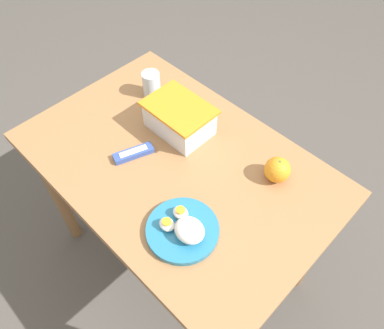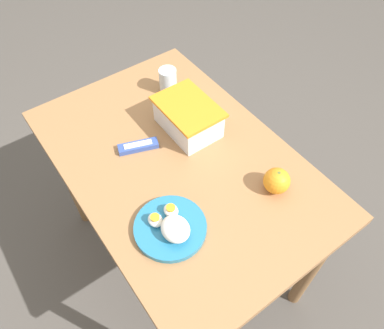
# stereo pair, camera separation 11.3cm
# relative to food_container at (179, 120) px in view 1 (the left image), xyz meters

# --- Properties ---
(ground_plane) EXTENTS (10.00, 10.00, 0.00)m
(ground_plane) POSITION_rel_food_container_xyz_m (0.09, -0.10, -0.75)
(ground_plane) COLOR #4C4742
(table) EXTENTS (1.00, 0.66, 0.70)m
(table) POSITION_rel_food_container_xyz_m (0.09, -0.10, -0.15)
(table) COLOR #996B42
(table) RESTS_ON ground_plane
(food_container) EXTENTS (0.22, 0.16, 0.10)m
(food_container) POSITION_rel_food_container_xyz_m (0.00, 0.00, 0.00)
(food_container) COLOR white
(food_container) RESTS_ON table
(orange_fruit) EXTENTS (0.08, 0.08, 0.08)m
(orange_fruit) POSITION_rel_food_container_xyz_m (0.35, 0.06, -0.01)
(orange_fruit) COLOR orange
(orange_fruit) RESTS_ON table
(rice_plate) EXTENTS (0.20, 0.20, 0.07)m
(rice_plate) POSITION_rel_food_container_xyz_m (0.29, -0.26, -0.02)
(rice_plate) COLOR teal
(rice_plate) RESTS_ON table
(candy_bar) EXTENTS (0.08, 0.13, 0.02)m
(candy_bar) POSITION_rel_food_container_xyz_m (-0.02, -0.18, -0.04)
(candy_bar) COLOR #334C9E
(candy_bar) RESTS_ON table
(drinking_glass) EXTENTS (0.06, 0.06, 0.09)m
(drinking_glass) POSITION_rel_food_container_xyz_m (-0.20, 0.05, 0.00)
(drinking_glass) COLOR silver
(drinking_glass) RESTS_ON table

